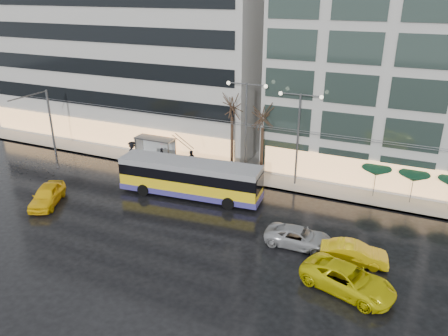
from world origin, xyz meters
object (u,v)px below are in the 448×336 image
Objects in this scene: bus_shelter at (153,143)px; street_lamp_near at (246,117)px; trolleybus at (190,179)px; taxi_a at (47,195)px.

bus_shelter is 0.47× the size of street_lamp_near.
trolleybus is 12.17m from taxi_a.
street_lamp_near reaches higher than bus_shelter.
taxi_a is at bearing -102.73° from bus_shelter.
trolleybus is 7.99m from street_lamp_near.
trolleybus is 2.64× the size of taxi_a.
bus_shelter is at bearing -179.37° from street_lamp_near.
taxi_a is at bearing -136.70° from street_lamp_near.
taxi_a is (-2.77, -12.29, -1.14)m from bus_shelter.
bus_shelter is 12.65m from taxi_a.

